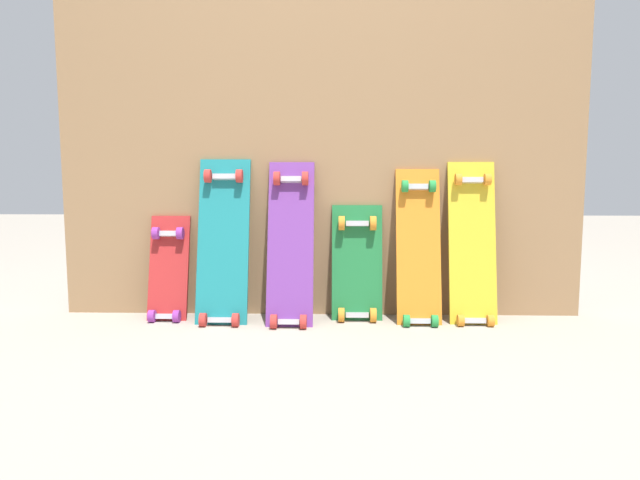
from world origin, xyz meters
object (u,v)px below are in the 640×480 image
object	(u,v)px
skateboard_orange	(419,253)
skateboard_yellow	(472,250)
skateboard_red	(168,275)
skateboard_purple	(290,250)
skateboard_teal	(223,248)
skateboard_green	(357,269)

from	to	relation	value
skateboard_orange	skateboard_yellow	xyz separation A→B (m)	(0.25, 0.01, 0.02)
skateboard_red	skateboard_purple	bearing A→B (deg)	-4.66
skateboard_teal	skateboard_yellow	distance (m)	1.16
skateboard_teal	skateboard_orange	bearing A→B (deg)	0.61
skateboard_red	skateboard_purple	xyz separation A→B (m)	(0.58, -0.05, 0.13)
skateboard_red	skateboard_green	size ratio (longest dim) A/B	0.92
skateboard_teal	skateboard_green	xyz separation A→B (m)	(0.63, 0.05, -0.11)
skateboard_red	skateboard_yellow	xyz separation A→B (m)	(1.43, -0.01, 0.13)
skateboard_green	skateboard_orange	distance (m)	0.30
skateboard_red	skateboard_green	xyz separation A→B (m)	(0.89, 0.02, 0.03)
skateboard_orange	skateboard_yellow	world-z (taller)	skateboard_yellow
skateboard_purple	skateboard_red	bearing A→B (deg)	175.34
skateboard_red	skateboard_teal	size ratio (longest dim) A/B	0.67
skateboard_purple	skateboard_orange	distance (m)	0.59
skateboard_purple	skateboard_green	world-z (taller)	skateboard_purple
skateboard_yellow	skateboard_purple	bearing A→B (deg)	-177.47
skateboard_teal	skateboard_green	size ratio (longest dim) A/B	1.37
skateboard_red	skateboard_purple	distance (m)	0.60
skateboard_red	skateboard_green	distance (m)	0.90
skateboard_green	skateboard_yellow	bearing A→B (deg)	-2.98
skateboard_teal	skateboard_green	world-z (taller)	skateboard_teal
skateboard_teal	skateboard_green	distance (m)	0.64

